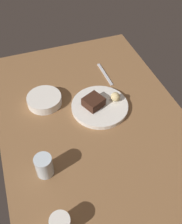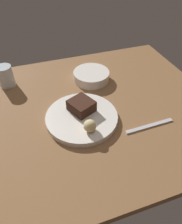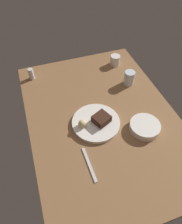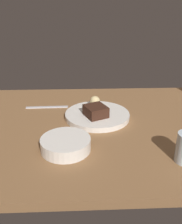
{
  "view_description": "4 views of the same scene",
  "coord_description": "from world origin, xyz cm",
  "px_view_note": "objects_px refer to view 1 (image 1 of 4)",
  "views": [
    {
      "loc": [
        -74.48,
        26.57,
        93.27
      ],
      "look_at": [
        -2.38,
        1.15,
        8.9
      ],
      "focal_mm": 41.65,
      "sensor_mm": 36.0,
      "label": 1
    },
    {
      "loc": [
        -11.25,
        -60.22,
        59.4
      ],
      "look_at": [
        6.81,
        -7.27,
        7.55
      ],
      "focal_mm": 34.08,
      "sensor_mm": 36.0,
      "label": 2
    },
    {
      "loc": [
        68.84,
        -30.39,
        95.1
      ],
      "look_at": [
        -1.91,
        -6.39,
        7.27
      ],
      "focal_mm": 32.88,
      "sensor_mm": 36.0,
      "label": 3
    },
    {
      "loc": [
        10.43,
        88.92,
        48.57
      ],
      "look_at": [
        6.63,
        -0.18,
        8.0
      ],
      "focal_mm": 40.13,
      "sensor_mm": 36.0,
      "label": 4
    }
  ],
  "objects_px": {
    "dessert_plate": "(100,106)",
    "side_bowl": "(44,100)",
    "coffee_cup": "(60,224)",
    "chocolate_cake_slice": "(94,102)",
    "butter_knife": "(105,74)",
    "bread_roll": "(115,97)",
    "water_glass": "(44,166)"
  },
  "relations": [
    {
      "from": "chocolate_cake_slice",
      "to": "bread_roll",
      "type": "relative_size",
      "value": 1.92
    },
    {
      "from": "dessert_plate",
      "to": "coffee_cup",
      "type": "xyz_separation_m",
      "value": [
        -0.47,
        0.32,
        0.03
      ]
    },
    {
      "from": "dessert_plate",
      "to": "chocolate_cake_slice",
      "type": "distance_m",
      "value": 0.04
    },
    {
      "from": "side_bowl",
      "to": "coffee_cup",
      "type": "relative_size",
      "value": 2.29
    },
    {
      "from": "side_bowl",
      "to": "water_glass",
      "type": "bearing_deg",
      "value": 167.81
    },
    {
      "from": "bread_roll",
      "to": "coffee_cup",
      "type": "relative_size",
      "value": 0.62
    },
    {
      "from": "chocolate_cake_slice",
      "to": "side_bowl",
      "type": "relative_size",
      "value": 0.51
    },
    {
      "from": "butter_knife",
      "to": "chocolate_cake_slice",
      "type": "bearing_deg",
      "value": -34.9
    },
    {
      "from": "side_bowl",
      "to": "coffee_cup",
      "type": "height_order",
      "value": "coffee_cup"
    },
    {
      "from": "bread_roll",
      "to": "coffee_cup",
      "type": "xyz_separation_m",
      "value": [
        -0.48,
        0.4,
        -0.01
      ]
    },
    {
      "from": "dessert_plate",
      "to": "bread_roll",
      "type": "distance_m",
      "value": 0.09
    },
    {
      "from": "chocolate_cake_slice",
      "to": "butter_knife",
      "type": "distance_m",
      "value": 0.26
    },
    {
      "from": "bread_roll",
      "to": "butter_knife",
      "type": "height_order",
      "value": "bread_roll"
    },
    {
      "from": "dessert_plate",
      "to": "bread_roll",
      "type": "relative_size",
      "value": 6.07
    },
    {
      "from": "dessert_plate",
      "to": "butter_knife",
      "type": "bearing_deg",
      "value": -27.12
    },
    {
      "from": "dessert_plate",
      "to": "chocolate_cake_slice",
      "type": "relative_size",
      "value": 3.16
    },
    {
      "from": "chocolate_cake_slice",
      "to": "side_bowl",
      "type": "distance_m",
      "value": 0.24
    },
    {
      "from": "dessert_plate",
      "to": "coffee_cup",
      "type": "height_order",
      "value": "coffee_cup"
    },
    {
      "from": "coffee_cup",
      "to": "water_glass",
      "type": "bearing_deg",
      "value": 0.8
    },
    {
      "from": "side_bowl",
      "to": "butter_knife",
      "type": "xyz_separation_m",
      "value": [
        0.1,
        -0.35,
        -0.02
      ]
    },
    {
      "from": "water_glass",
      "to": "coffee_cup",
      "type": "height_order",
      "value": "water_glass"
    },
    {
      "from": "bread_roll",
      "to": "water_glass",
      "type": "height_order",
      "value": "water_glass"
    },
    {
      "from": "water_glass",
      "to": "butter_knife",
      "type": "relative_size",
      "value": 0.5
    },
    {
      "from": "coffee_cup",
      "to": "butter_knife",
      "type": "relative_size",
      "value": 0.38
    },
    {
      "from": "side_bowl",
      "to": "butter_knife",
      "type": "relative_size",
      "value": 0.87
    },
    {
      "from": "dessert_plate",
      "to": "side_bowl",
      "type": "relative_size",
      "value": 1.63
    },
    {
      "from": "dessert_plate",
      "to": "coffee_cup",
      "type": "distance_m",
      "value": 0.57
    },
    {
      "from": "dessert_plate",
      "to": "side_bowl",
      "type": "xyz_separation_m",
      "value": [
        0.12,
        0.24,
        0.01
      ]
    },
    {
      "from": "chocolate_cake_slice",
      "to": "side_bowl",
      "type": "bearing_deg",
      "value": 62.15
    },
    {
      "from": "water_glass",
      "to": "coffee_cup",
      "type": "distance_m",
      "value": 0.22
    },
    {
      "from": "chocolate_cake_slice",
      "to": "butter_knife",
      "type": "bearing_deg",
      "value": -33.6
    },
    {
      "from": "bread_roll",
      "to": "butter_knife",
      "type": "distance_m",
      "value": 0.22
    }
  ]
}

